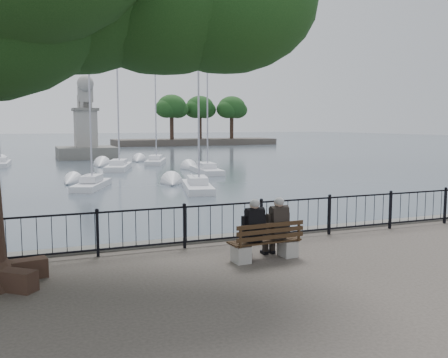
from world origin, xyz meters
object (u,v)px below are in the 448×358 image
bench (266,246)px  lion_monument (86,137)px  person_right (276,229)px  person_left (252,232)px

bench → lion_monument: lion_monument is taller
bench → person_right: person_right is taller
person_left → person_right: size_ratio=1.00×
person_left → lion_monument: lion_monument is taller
bench → person_left: bearing=166.0°
person_right → lion_monument: size_ratio=0.14×
bench → person_left: person_left is taller
person_left → person_right: 0.60m
bench → person_right: (0.30, 0.11, 0.32)m
bench → lion_monument: bearing=88.0°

